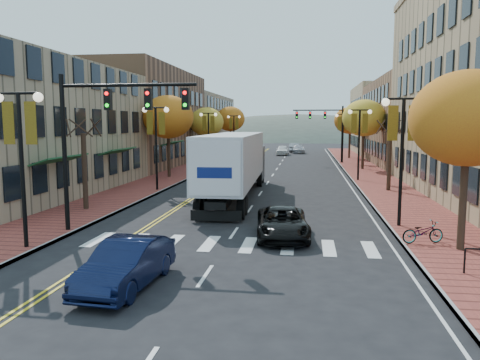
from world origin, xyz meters
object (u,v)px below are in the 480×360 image
at_px(semi_truck, 236,161).
at_px(bicycle, 423,232).
at_px(navy_sedan, 127,264).
at_px(black_suv, 282,223).

bearing_deg(semi_truck, bicycle, -51.80).
relative_size(semi_truck, bicycle, 10.04).
xyz_separation_m(navy_sedan, bicycle, (9.89, 6.11, -0.12)).
relative_size(navy_sedan, black_suv, 0.93).
xyz_separation_m(black_suv, bicycle, (5.61, -0.68, -0.05)).
relative_size(semi_truck, black_suv, 3.65).
height_order(semi_truck, navy_sedan, semi_truck).
xyz_separation_m(semi_truck, black_suv, (3.59, -10.41, -1.83)).
relative_size(navy_sedan, bicycle, 2.57).
bearing_deg(navy_sedan, black_suv, 61.84).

